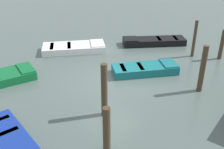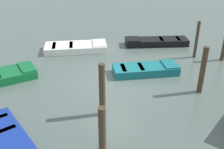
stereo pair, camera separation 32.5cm
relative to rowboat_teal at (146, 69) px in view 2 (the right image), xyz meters
name	(u,v)px [view 2 (the right image)]	position (x,y,z in m)	size (l,w,h in m)	color
ground_plane	(112,81)	(1.78, -0.68, -0.22)	(80.00, 80.00, 0.00)	#4C5B56
rowboat_teal	(146,69)	(0.00, 0.00, 0.00)	(3.27, 2.94, 0.46)	#14666B
rowboat_blue	(4,140)	(7.42, -0.24, 0.00)	(1.76, 3.22, 0.46)	navy
rowboat_white	(76,47)	(0.42, -4.92, 0.00)	(3.79, 3.51, 0.46)	silver
rowboat_black	(156,42)	(-3.72, -1.97, 0.00)	(3.65, 3.50, 0.46)	black
rowboat_green	(3,76)	(5.26, -4.56, 0.00)	(3.27, 2.24, 0.46)	#0F602D
mooring_piling_center	(102,90)	(4.00, 0.90, 0.86)	(0.24, 0.24, 2.15)	#423323
mooring_piling_far_right	(203,70)	(-0.14, 2.84, 0.85)	(0.24, 0.24, 2.14)	#423323
mooring_piling_far_left	(197,40)	(-3.58, 0.79, 0.84)	(0.17, 0.17, 2.11)	#423323
mooring_piling_mid_left	(224,46)	(-4.26, 2.12, 0.63)	(0.22, 0.22, 1.70)	#423323
mooring_piling_near_left	(102,130)	(5.42, 2.31, 0.61)	(0.24, 0.24, 1.65)	#423323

